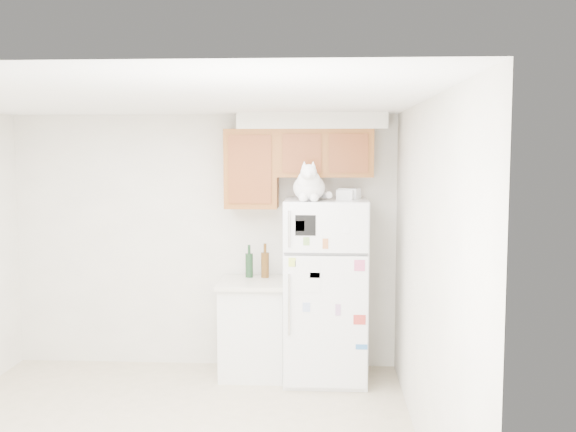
# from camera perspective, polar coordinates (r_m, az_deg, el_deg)

# --- Properties ---
(room_shell) EXTENTS (3.84, 4.04, 2.52)m
(room_shell) POSITION_cam_1_polar(r_m,az_deg,el_deg) (4.98, -9.37, -0.01)
(room_shell) COLOR silver
(room_shell) RESTS_ON ground_plane
(refrigerator) EXTENTS (0.76, 0.78, 1.70)m
(refrigerator) POSITION_cam_1_polar(r_m,az_deg,el_deg) (6.33, 3.21, -6.28)
(refrigerator) COLOR white
(refrigerator) RESTS_ON ground_plane
(base_counter) EXTENTS (0.64, 0.64, 0.92)m
(base_counter) POSITION_cam_1_polar(r_m,az_deg,el_deg) (6.53, -2.96, -9.41)
(base_counter) COLOR white
(base_counter) RESTS_ON ground_plane
(cat) EXTENTS (0.35, 0.52, 0.36)m
(cat) POSITION_cam_1_polar(r_m,az_deg,el_deg) (6.02, 1.81, 2.57)
(cat) COLOR white
(cat) RESTS_ON refrigerator
(storage_box_back) EXTENTS (0.22, 0.19, 0.10)m
(storage_box_back) POSITION_cam_1_polar(r_m,az_deg,el_deg) (6.28, 5.22, 1.89)
(storage_box_back) COLOR white
(storage_box_back) RESTS_ON refrigerator
(storage_box_front) EXTENTS (0.17, 0.14, 0.09)m
(storage_box_front) POSITION_cam_1_polar(r_m,az_deg,el_deg) (6.20, 4.87, 1.80)
(storage_box_front) COLOR white
(storage_box_front) RESTS_ON refrigerator
(bottle_green) EXTENTS (0.07, 0.07, 0.32)m
(bottle_green) POSITION_cam_1_polar(r_m,az_deg,el_deg) (6.57, -3.31, -3.83)
(bottle_green) COLOR #19381E
(bottle_green) RESTS_ON base_counter
(bottle_amber) EXTENTS (0.08, 0.08, 0.33)m
(bottle_amber) POSITION_cam_1_polar(r_m,az_deg,el_deg) (6.54, -1.96, -3.78)
(bottle_amber) COLOR #593814
(bottle_amber) RESTS_ON base_counter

